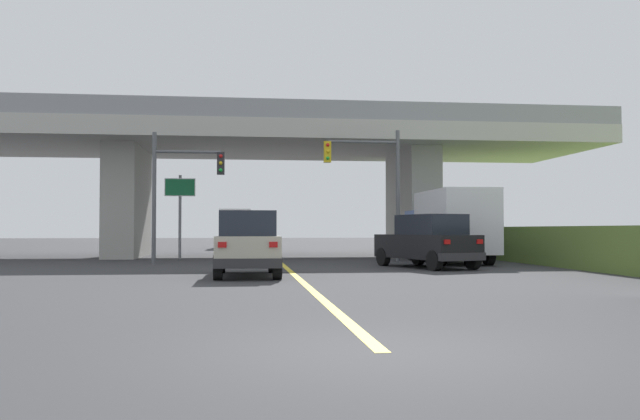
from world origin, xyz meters
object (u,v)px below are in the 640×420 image
at_px(box_truck, 450,225).
at_px(highway_sign, 180,198).
at_px(suv_lead, 247,244).
at_px(semi_truck_distant, 235,228).
at_px(traffic_signal_farside, 178,182).
at_px(suv_crossing, 427,241).
at_px(traffic_signal_nearside, 374,176).

relative_size(box_truck, highway_sign, 1.67).
relative_size(suv_lead, highway_sign, 1.06).
height_order(suv_lead, box_truck, box_truck).
bearing_deg(highway_sign, suv_lead, -75.56).
xyz_separation_m(suv_lead, semi_truck_distant, (-0.72, 31.65, 0.56)).
height_order(traffic_signal_farside, semi_truck_distant, traffic_signal_farside).
bearing_deg(semi_truck_distant, suv_crossing, -74.85).
bearing_deg(box_truck, suv_lead, -140.32).
bearing_deg(box_truck, traffic_signal_nearside, 153.05).
bearing_deg(suv_lead, highway_sign, 104.44).
relative_size(box_truck, traffic_signal_farside, 1.24).
relative_size(suv_lead, box_truck, 0.63).
height_order(traffic_signal_nearside, traffic_signal_farside, traffic_signal_nearside).
distance_m(traffic_signal_nearside, highway_sign, 9.74).
bearing_deg(highway_sign, traffic_signal_farside, -85.75).
bearing_deg(box_truck, highway_sign, 156.75).
distance_m(traffic_signal_farside, highway_sign, 4.65).
distance_m(suv_lead, highway_sign, 13.09).
height_order(suv_lead, traffic_signal_nearside, traffic_signal_nearside).
height_order(box_truck, traffic_signal_farside, traffic_signal_farside).
bearing_deg(suv_crossing, semi_truck_distant, 87.04).
height_order(box_truck, semi_truck_distant, box_truck).
bearing_deg(suv_lead, semi_truck_distant, 91.31).
distance_m(suv_crossing, traffic_signal_farside, 10.84).
height_order(suv_crossing, traffic_signal_farside, traffic_signal_farside).
height_order(suv_crossing, highway_sign, highway_sign).
bearing_deg(suv_crossing, box_truck, 42.31).
height_order(box_truck, traffic_signal_nearside, traffic_signal_nearside).
bearing_deg(semi_truck_distant, traffic_signal_farside, -95.21).
distance_m(suv_lead, traffic_signal_farside, 8.78).
bearing_deg(highway_sign, traffic_signal_nearside, -21.94).
height_order(suv_crossing, box_truck, box_truck).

